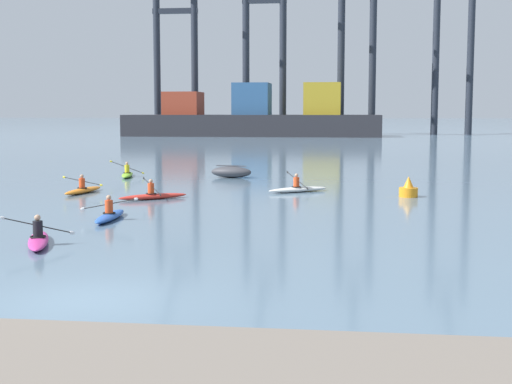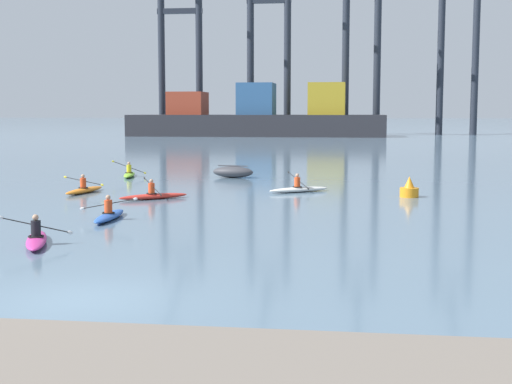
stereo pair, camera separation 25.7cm
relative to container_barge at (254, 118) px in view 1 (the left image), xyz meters
name	(u,v)px [view 1 (the left image)]	position (x,y,z in m)	size (l,w,h in m)	color
ground_plane	(85,300)	(9.65, -103.94, -2.90)	(800.00, 800.00, 0.00)	slate
container_barge	(254,118)	(0.00, 0.00, 0.00)	(41.61, 9.18, 8.59)	#28282D
gantry_crane_west	(174,34)	(-14.88, 7.38, 14.54)	(7.94, 20.53, 34.92)	#232833
gantry_crane_west_mid	(264,28)	(0.94, 5.99, 15.20)	(7.54, 18.67, 36.63)	#232833
gantry_crane_east_mid	(357,26)	(16.54, 5.57, 15.25)	(6.42, 17.77, 36.43)	#232833
gantry_crane_east	(455,18)	(33.01, 11.33, 16.86)	(7.01, 18.22, 40.00)	#232833
capsized_dinghy	(231,172)	(8.17, -74.41, -2.55)	(2.76, 1.56, 0.76)	#38383D
channel_buoy	(408,189)	(18.24, -83.43, -2.54)	(0.90, 0.90, 1.00)	orange
kayak_orange	(83,190)	(2.12, -83.80, -2.72)	(2.24, 3.45, 0.95)	orange
kayak_lime	(127,174)	(1.63, -74.73, -2.72)	(2.14, 3.45, 1.06)	#7ABC2D
kayak_magenta	(38,239)	(5.88, -97.75, -2.72)	(2.10, 3.39, 0.95)	#C13384
kayak_blue	(110,215)	(6.38, -92.41, -2.72)	(2.26, 3.43, 0.95)	#2856B2
kayak_white	(298,189)	(12.82, -81.99, -2.72)	(3.13, 2.44, 1.03)	silver
kayak_red	(153,196)	(6.29, -85.88, -2.72)	(3.06, 2.55, 0.99)	red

